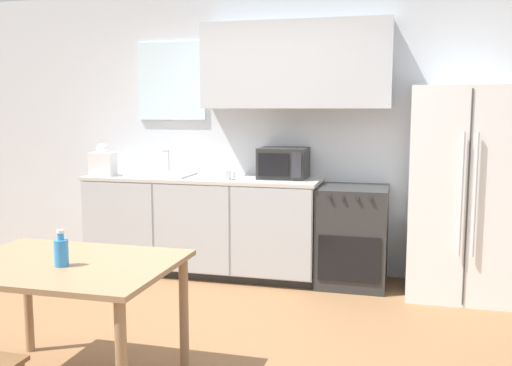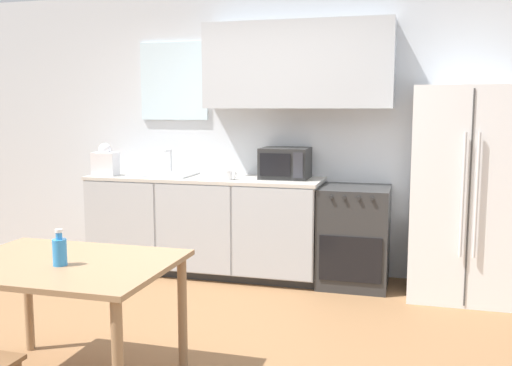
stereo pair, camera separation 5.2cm
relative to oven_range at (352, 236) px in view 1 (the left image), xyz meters
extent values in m
plane|color=olive|center=(-0.92, -1.66, -0.44)|extent=(12.00, 12.00, 0.00)
cube|color=silver|center=(-0.92, 0.34, 0.91)|extent=(12.00, 0.06, 2.70)
cube|color=silver|center=(-1.84, 0.30, 1.40)|extent=(0.71, 0.04, 0.76)
cube|color=#B2B7BC|center=(-0.56, 0.15, 1.52)|extent=(1.73, 0.32, 0.78)
cube|color=#333333|center=(-1.42, 0.03, -0.40)|extent=(2.22, 0.56, 0.08)
cube|color=#B2B7BC|center=(-1.42, 0.00, 0.05)|extent=(2.22, 0.62, 0.82)
cube|color=#B2B7BC|center=(-2.16, -0.32, 0.05)|extent=(0.72, 0.01, 0.80)
cube|color=#B2B7BC|center=(-1.42, -0.32, 0.05)|extent=(0.72, 0.01, 0.80)
cube|color=#B2B7BC|center=(-0.68, -0.32, 0.05)|extent=(0.72, 0.01, 0.80)
cube|color=beige|center=(-1.42, 0.00, 0.48)|extent=(2.24, 0.64, 0.03)
cube|color=#2D2D2D|center=(0.00, 0.00, 0.00)|extent=(0.61, 0.61, 0.89)
cube|color=black|center=(0.00, -0.31, -0.13)|extent=(0.53, 0.01, 0.39)
cylinder|color=#262626|center=(-0.17, -0.31, 0.39)|extent=(0.03, 0.02, 0.03)
cylinder|color=#262626|center=(-0.06, -0.31, 0.39)|extent=(0.03, 0.02, 0.03)
cylinder|color=#262626|center=(0.06, -0.31, 0.39)|extent=(0.03, 0.02, 0.03)
cylinder|color=#262626|center=(0.17, -0.31, 0.39)|extent=(0.03, 0.02, 0.03)
cube|color=white|center=(0.91, -0.05, 0.44)|extent=(0.88, 0.72, 1.76)
cube|color=#3F3F3F|center=(0.91, -0.42, 0.44)|extent=(0.01, 0.01, 1.70)
cylinder|color=silver|center=(0.86, -0.44, 0.47)|extent=(0.02, 0.02, 0.97)
cylinder|color=silver|center=(0.96, -0.44, 0.47)|extent=(0.02, 0.02, 0.97)
cube|color=#B7BABC|center=(-1.84, 0.00, 0.50)|extent=(0.59, 0.43, 0.02)
cylinder|color=silver|center=(-1.84, 0.17, 0.62)|extent=(0.02, 0.02, 0.22)
cylinder|color=silver|center=(-1.84, 0.10, 0.72)|extent=(0.02, 0.14, 0.02)
cube|color=#282828|center=(-0.65, 0.09, 0.63)|extent=(0.44, 0.37, 0.28)
cube|color=black|center=(-0.71, -0.10, 0.63)|extent=(0.28, 0.01, 0.20)
cube|color=#2D2D33|center=(-0.50, -0.10, 0.63)|extent=(0.09, 0.01, 0.23)
cylinder|color=white|center=(-1.14, -0.16, 0.53)|extent=(0.10, 0.10, 0.09)
torus|color=white|center=(-1.06, -0.16, 0.54)|extent=(0.02, 0.07, 0.07)
cube|color=white|center=(-2.38, -0.15, 0.60)|extent=(0.24, 0.21, 0.22)
sphere|color=white|center=(-2.38, -0.15, 0.74)|extent=(0.13, 0.13, 0.12)
cube|color=#997551|center=(-1.36, -2.37, 0.28)|extent=(1.20, 0.90, 0.03)
cylinder|color=#997551|center=(-1.90, -1.98, -0.09)|extent=(0.06, 0.06, 0.71)
cylinder|color=#997551|center=(-0.82, -1.98, -0.09)|extent=(0.06, 0.06, 0.71)
cylinder|color=#338CD8|center=(-1.33, -2.44, 0.37)|extent=(0.08, 0.08, 0.14)
cylinder|color=#338CD8|center=(-1.33, -2.44, 0.46)|extent=(0.03, 0.03, 0.04)
cylinder|color=white|center=(-1.33, -2.44, 0.48)|extent=(0.04, 0.04, 0.02)
camera|label=1|loc=(0.43, -5.05, 1.14)|focal=40.00mm
camera|label=2|loc=(0.48, -5.04, 1.14)|focal=40.00mm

